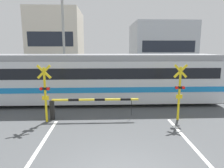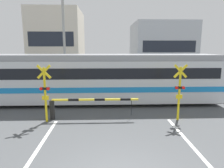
% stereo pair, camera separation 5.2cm
% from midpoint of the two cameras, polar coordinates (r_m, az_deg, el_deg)
% --- Properties ---
extents(rail_track_near, '(50.00, 0.10, 0.08)m').
position_cam_midpoint_polar(rail_track_near, '(12.78, -0.37, -5.78)').
color(rail_track_near, gray).
rests_on(rail_track_near, ground_plane).
extents(rail_track_far, '(50.00, 0.10, 0.08)m').
position_cam_midpoint_polar(rail_track_far, '(14.16, -0.57, -4.15)').
color(rail_track_far, gray).
rests_on(rail_track_far, ground_plane).
extents(commuter_train, '(18.58, 3.02, 3.15)m').
position_cam_midpoint_polar(commuter_train, '(13.27, -10.97, 1.94)').
color(commuter_train, silver).
rests_on(commuter_train, ground_plane).
extents(crossing_barrier_near, '(4.47, 0.20, 1.06)m').
position_cam_midpoint_polar(crossing_barrier_near, '(10.28, -9.86, -5.68)').
color(crossing_barrier_near, black).
rests_on(crossing_barrier_near, ground_plane).
extents(crossing_barrier_far, '(4.47, 0.20, 1.06)m').
position_cam_midpoint_polar(crossing_barrier_far, '(16.32, 5.41, 0.42)').
color(crossing_barrier_far, black).
rests_on(crossing_barrier_far, ground_plane).
extents(crossing_signal_left, '(0.68, 0.15, 2.81)m').
position_cam_midpoint_polar(crossing_signal_left, '(10.09, -18.71, -1.92)').
color(crossing_signal_left, yellow).
rests_on(crossing_signal_left, ground_plane).
extents(crossing_signal_right, '(0.68, 0.15, 2.81)m').
position_cam_midpoint_polar(crossing_signal_right, '(10.36, 18.58, -1.60)').
color(crossing_signal_right, yellow).
rests_on(crossing_signal_right, ground_plane).
extents(pedestrian, '(0.38, 0.23, 1.79)m').
position_cam_midpoint_polar(pedestrian, '(18.39, 2.88, 2.40)').
color(pedestrian, brown).
rests_on(pedestrian, ground_plane).
extents(building_left_of_street, '(6.13, 7.44, 8.24)m').
position_cam_midpoint_polar(building_left_of_street, '(27.75, -15.25, 11.14)').
color(building_left_of_street, beige).
rests_on(building_left_of_street, ground_plane).
extents(building_right_of_street, '(7.43, 7.44, 6.74)m').
position_cam_midpoint_polar(building_right_of_street, '(28.11, 13.45, 9.68)').
color(building_right_of_street, '#B2B7BC').
rests_on(building_right_of_street, ground_plane).
extents(utility_pole_streetside, '(0.22, 0.22, 8.35)m').
position_cam_midpoint_polar(utility_pole_streetside, '(18.78, -13.69, 11.88)').
color(utility_pole_streetside, gray).
rests_on(utility_pole_streetside, ground_plane).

